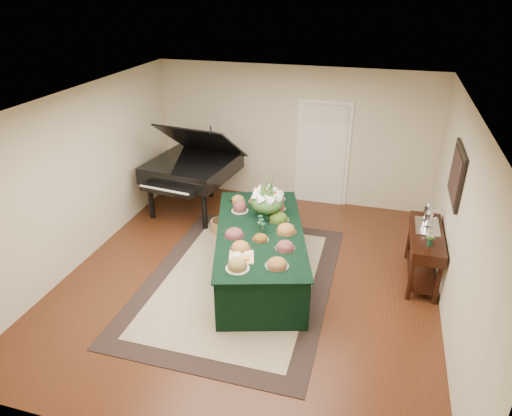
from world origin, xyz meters
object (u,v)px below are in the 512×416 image
(buffet_table, at_px, (260,252))
(grand_piano, at_px, (192,167))
(floral_centerpiece, at_px, (267,199))
(mahogany_sideboard, at_px, (426,243))

(buffet_table, xyz_separation_m, grand_piano, (-1.84, 1.80, 0.51))
(floral_centerpiece, xyz_separation_m, mahogany_sideboard, (2.39, 0.11, -0.46))
(floral_centerpiece, xyz_separation_m, grand_piano, (-1.83, 1.35, -0.19))
(buffet_table, xyz_separation_m, floral_centerpiece, (-0.01, 0.45, 0.69))
(floral_centerpiece, bearing_deg, mahogany_sideboard, 2.54)
(floral_centerpiece, relative_size, grand_piano, 0.27)
(buffet_table, xyz_separation_m, mahogany_sideboard, (2.38, 0.55, 0.23))
(buffet_table, relative_size, floral_centerpiece, 5.73)
(floral_centerpiece, bearing_deg, buffet_table, -88.53)
(mahogany_sideboard, bearing_deg, floral_centerpiece, -177.46)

